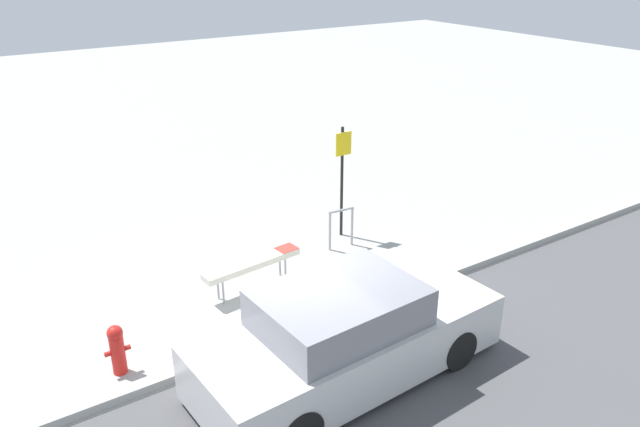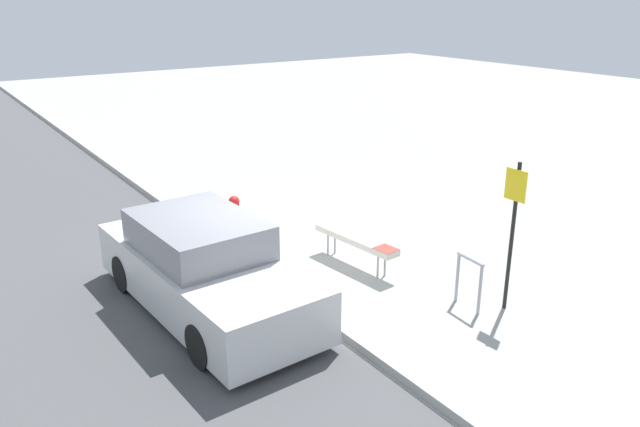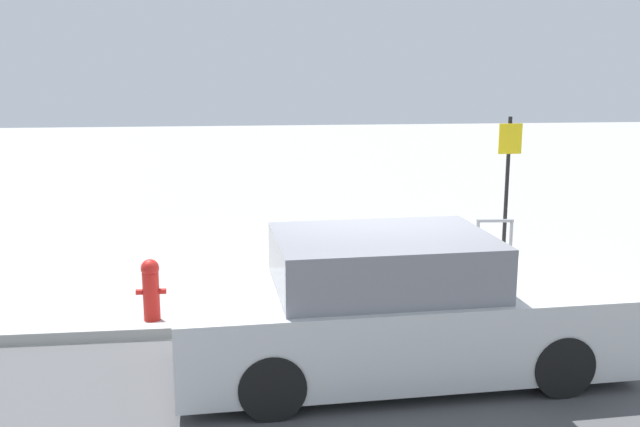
% 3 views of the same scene
% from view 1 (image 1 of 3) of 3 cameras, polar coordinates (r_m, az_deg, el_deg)
% --- Properties ---
extents(ground_plane, '(60.00, 60.00, 0.00)m').
position_cam_1_polar(ground_plane, '(9.86, -2.12, -10.88)').
color(ground_plane, '#9E9E99').
extents(curb, '(60.00, 0.20, 0.13)m').
position_cam_1_polar(curb, '(9.82, -2.13, -10.57)').
color(curb, '#A8A8A3').
rests_on(curb, ground_plane).
extents(bench, '(1.86, 0.49, 0.56)m').
position_cam_1_polar(bench, '(10.83, -6.20, -4.60)').
color(bench, '#99999E').
rests_on(bench, ground_plane).
extents(bike_rack, '(0.55, 0.10, 0.83)m').
position_cam_1_polar(bike_rack, '(12.19, 1.94, -0.98)').
color(bike_rack, '#99999E').
rests_on(bike_rack, ground_plane).
extents(sign_post, '(0.36, 0.08, 2.30)m').
position_cam_1_polar(sign_post, '(12.38, 2.05, 3.82)').
color(sign_post, black).
rests_on(sign_post, ground_plane).
extents(fire_hydrant, '(0.36, 0.22, 0.77)m').
position_cam_1_polar(fire_hydrant, '(9.28, -18.06, -11.61)').
color(fire_hydrant, red).
rests_on(fire_hydrant, ground_plane).
extents(parked_car_near, '(4.45, 1.91, 1.43)m').
position_cam_1_polar(parked_car_near, '(8.65, 2.44, -11.18)').
color(parked_car_near, black).
rests_on(parked_car_near, ground_plane).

